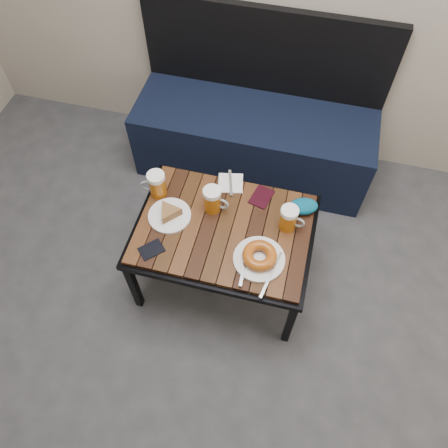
% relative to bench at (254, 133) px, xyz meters
% --- Properties ---
extents(room_shell, '(4.00, 4.00, 4.00)m').
position_rel_bench_xyz_m(room_shell, '(0.14, -1.26, 1.48)').
color(room_shell, gray).
rests_on(room_shell, ground).
extents(bench, '(1.40, 0.50, 0.95)m').
position_rel_bench_xyz_m(bench, '(0.00, 0.00, 0.00)').
color(bench, black).
rests_on(bench, ground).
extents(cafe_table, '(0.84, 0.62, 0.47)m').
position_rel_bench_xyz_m(cafe_table, '(0.02, -0.83, 0.16)').
color(cafe_table, black).
rests_on(cafe_table, ground).
extents(beer_mug_left, '(0.13, 0.10, 0.14)m').
position_rel_bench_xyz_m(beer_mug_left, '(-0.34, -0.72, 0.27)').
color(beer_mug_left, '#A4540D').
rests_on(beer_mug_left, cafe_table).
extents(beer_mug_centre, '(0.13, 0.09, 0.14)m').
position_rel_bench_xyz_m(beer_mug_centre, '(-0.06, -0.74, 0.27)').
color(beer_mug_centre, '#A4540D').
rests_on(beer_mug_centre, cafe_table).
extents(beer_mug_right, '(0.12, 0.08, 0.13)m').
position_rel_bench_xyz_m(beer_mug_right, '(0.30, -0.75, 0.27)').
color(beer_mug_right, '#A4540D').
rests_on(beer_mug_right, cafe_table).
extents(plate_pie, '(0.20, 0.20, 0.06)m').
position_rel_bench_xyz_m(plate_pie, '(-0.25, -0.84, 0.22)').
color(plate_pie, white).
rests_on(plate_pie, cafe_table).
extents(plate_bagel, '(0.23, 0.30, 0.06)m').
position_rel_bench_xyz_m(plate_bagel, '(0.21, -0.96, 0.23)').
color(plate_bagel, white).
rests_on(plate_bagel, cafe_table).
extents(napkin_left, '(0.14, 0.16, 0.01)m').
position_rel_bench_xyz_m(napkin_left, '(-0.01, -0.57, 0.20)').
color(napkin_left, white).
rests_on(napkin_left, cafe_table).
extents(napkin_right, '(0.14, 0.12, 0.01)m').
position_rel_bench_xyz_m(napkin_right, '(0.20, -0.98, 0.20)').
color(napkin_right, white).
rests_on(napkin_right, cafe_table).
extents(passport_navy, '(0.13, 0.13, 0.01)m').
position_rel_bench_xyz_m(passport_navy, '(-0.27, -1.03, 0.20)').
color(passport_navy, black).
rests_on(passport_navy, cafe_table).
extents(passport_burgundy, '(0.12, 0.14, 0.01)m').
position_rel_bench_xyz_m(passport_burgundy, '(0.15, -0.62, 0.20)').
color(passport_burgundy, black).
rests_on(passport_burgundy, cafe_table).
extents(knit_pouch, '(0.16, 0.13, 0.06)m').
position_rel_bench_xyz_m(knit_pouch, '(0.36, -0.64, 0.23)').
color(knit_pouch, navy).
rests_on(knit_pouch, cafe_table).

